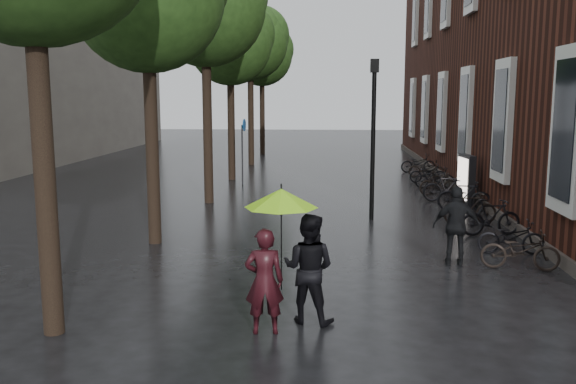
# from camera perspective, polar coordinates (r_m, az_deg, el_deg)

# --- Properties ---
(ground) EXTENTS (120.00, 120.00, 0.00)m
(ground) POSITION_cam_1_polar(r_m,az_deg,el_deg) (8.77, 1.39, -16.15)
(ground) COLOR black
(brick_building) EXTENTS (10.20, 33.20, 12.00)m
(brick_building) POSITION_cam_1_polar(r_m,az_deg,el_deg) (29.29, 24.80, 12.63)
(brick_building) COLOR #38160F
(brick_building) RESTS_ON ground
(street_trees) EXTENTS (4.33, 34.03, 8.91)m
(street_trees) POSITION_cam_1_polar(r_m,az_deg,el_deg) (24.38, -6.54, 15.09)
(street_trees) COLOR black
(street_trees) RESTS_ON ground
(person_burgundy) EXTENTS (0.67, 0.49, 1.70)m
(person_burgundy) POSITION_cam_1_polar(r_m,az_deg,el_deg) (9.66, -2.23, -8.33)
(person_burgundy) COLOR black
(person_burgundy) RESTS_ON ground
(person_black) EXTENTS (1.05, 0.92, 1.83)m
(person_black) POSITION_cam_1_polar(r_m,az_deg,el_deg) (10.11, 1.94, -7.15)
(person_black) COLOR black
(person_black) RESTS_ON ground
(lime_umbrella) EXTENTS (1.19, 1.19, 1.75)m
(lime_umbrella) POSITION_cam_1_polar(r_m,az_deg,el_deg) (9.70, -0.64, -0.58)
(lime_umbrella) COLOR black
(lime_umbrella) RESTS_ON ground
(pedestrian_walking) EXTENTS (1.08, 0.54, 1.77)m
(pedestrian_walking) POSITION_cam_1_polar(r_m,az_deg,el_deg) (13.98, 15.51, -3.08)
(pedestrian_walking) COLOR black
(pedestrian_walking) RESTS_ON ground
(parked_bicycles) EXTENTS (2.01, 17.90, 1.04)m
(parked_bicycles) POSITION_cam_1_polar(r_m,az_deg,el_deg) (22.21, 14.97, 0.23)
(parked_bicycles) COLOR black
(parked_bicycles) RESTS_ON ground
(ad_lightbox) EXTENTS (0.27, 1.15, 1.73)m
(ad_lightbox) POSITION_cam_1_polar(r_m,az_deg,el_deg) (21.81, 16.31, 1.11)
(ad_lightbox) COLOR black
(ad_lightbox) RESTS_ON ground
(lamp_post) EXTENTS (0.25, 0.25, 4.79)m
(lamp_post) POSITION_cam_1_polar(r_m,az_deg,el_deg) (18.39, 7.99, 6.36)
(lamp_post) COLOR black
(lamp_post) RESTS_ON ground
(cycle_sign) EXTENTS (0.15, 0.50, 2.77)m
(cycle_sign) POSITION_cam_1_polar(r_m,az_deg,el_deg) (25.70, -4.21, 4.74)
(cycle_sign) COLOR #262628
(cycle_sign) RESTS_ON ground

